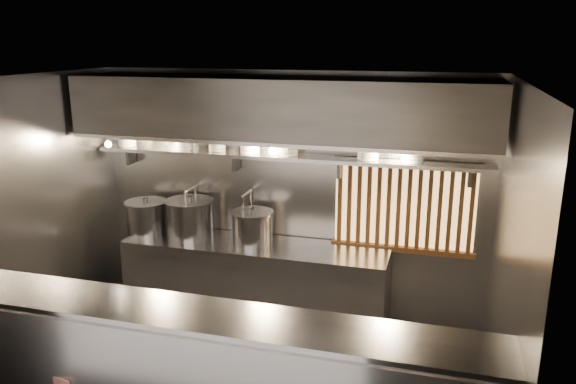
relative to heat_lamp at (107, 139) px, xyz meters
The scene contains 24 objects.
floor 2.93m from the heat_lamp, 24.14° to the right, with size 4.50×4.50×0.00m, color black.
ceiling 2.21m from the heat_lamp, 24.14° to the right, with size 4.50×4.50×0.00m, color black.
wall_back 2.11m from the heat_lamp, 18.89° to the left, with size 4.50×4.50×0.00m, color gray.
wall_left 1.14m from the heat_lamp, 112.49° to the right, with size 3.00×3.00×0.00m, color gray.
wall_right 4.29m from the heat_lamp, 11.59° to the right, with size 3.00×3.00×0.00m, color gray.
serving_counter 3.02m from the heat_lamp, 43.63° to the right, with size 4.50×0.56×1.13m.
cooking_bench 2.29m from the heat_lamp, ahead, with size 3.00×0.70×0.90m, color #97979C.
bowl_shelf 1.96m from the heat_lamp, 13.90° to the left, with size 4.40×0.34×0.04m, color #97979C.
exhaust_hood 1.95m from the heat_lamp, ahead, with size 4.40×0.81×0.65m.
wood_screen 3.33m from the heat_lamp, 10.66° to the left, with size 1.56×0.09×1.04m.
faucet_left 1.18m from the heat_lamp, 34.60° to the left, with size 0.04×0.30×0.50m.
faucet_right 1.71m from the heat_lamp, 19.61° to the left, with size 0.04×0.30×0.50m.
heat_lamp is the anchor object (origin of this frame).
pendant_bulb 1.83m from the heat_lamp, 11.00° to the left, with size 0.09×0.09×0.19m.
stock_pot_left 1.04m from the heat_lamp, 48.18° to the left, with size 0.65×0.65×0.43m.
stock_pot_mid 1.28m from the heat_lamp, 22.48° to the left, with size 0.74×0.74×0.48m.
stock_pot_right 1.87m from the heat_lamp, 10.66° to the left, with size 0.54×0.54×0.42m.
bowl_stack_0 0.49m from the heat_lamp, 94.79° to the left, with size 0.22×0.22×0.09m.
bowl_stack_1 0.85m from the heat_lamp, 33.73° to the left, with size 0.21×0.21×0.13m.
bowl_stack_2 1.20m from the heat_lamp, 23.01° to the left, with size 0.20×0.20×0.17m.
bowl_stack_3 1.57m from the heat_lamp, 17.42° to the left, with size 0.23×0.23×0.09m.
bowl_stack_4 1.99m from the heat_lamp, 13.64° to the left, with size 0.24×0.24×0.13m.
bowl_stack_5 2.85m from the heat_lamp, ahead, with size 0.24×0.24×0.17m.
bowl_stack_6 3.30m from the heat_lamp, ahead, with size 0.24×0.24×0.09m.
Camera 1 is at (1.65, -4.47, 3.13)m, focal length 35.00 mm.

